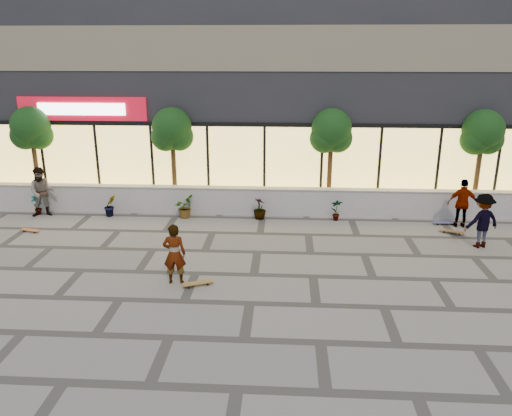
# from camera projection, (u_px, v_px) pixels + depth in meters

# --- Properties ---
(ground) EXTENTS (80.00, 80.00, 0.00)m
(ground) POSITION_uv_depth(u_px,v_px,m) (250.00, 303.00, 12.26)
(ground) COLOR gray
(ground) RESTS_ON ground
(planter_wall) EXTENTS (22.00, 0.42, 1.04)m
(planter_wall) POSITION_uv_depth(u_px,v_px,m) (263.00, 201.00, 18.76)
(planter_wall) COLOR silver
(planter_wall) RESTS_ON ground
(retail_building) EXTENTS (24.00, 9.17, 8.50)m
(retail_building) POSITION_uv_depth(u_px,v_px,m) (269.00, 89.00, 22.86)
(retail_building) COLOR #26272C
(retail_building) RESTS_ON ground
(shrub_a) EXTENTS (0.43, 0.29, 0.81)m
(shrub_a) POSITION_uv_depth(u_px,v_px,m) (37.00, 204.00, 18.77)
(shrub_a) COLOR black
(shrub_a) RESTS_ON ground
(shrub_b) EXTENTS (0.57, 0.57, 0.81)m
(shrub_b) POSITION_uv_depth(u_px,v_px,m) (110.00, 206.00, 18.61)
(shrub_b) COLOR black
(shrub_b) RESTS_ON ground
(shrub_c) EXTENTS (0.68, 0.77, 0.81)m
(shrub_c) POSITION_uv_depth(u_px,v_px,m) (184.00, 207.00, 18.44)
(shrub_c) COLOR black
(shrub_c) RESTS_ON ground
(shrub_d) EXTENTS (0.64, 0.64, 0.81)m
(shrub_d) POSITION_uv_depth(u_px,v_px,m) (260.00, 208.00, 18.28)
(shrub_d) COLOR black
(shrub_d) RESTS_ON ground
(shrub_e) EXTENTS (0.46, 0.35, 0.81)m
(shrub_e) POSITION_uv_depth(u_px,v_px,m) (336.00, 210.00, 18.12)
(shrub_e) COLOR black
(shrub_e) RESTS_ON ground
(tree_west) EXTENTS (1.60, 1.50, 3.92)m
(tree_west) POSITION_uv_depth(u_px,v_px,m) (31.00, 131.00, 19.20)
(tree_west) COLOR #4D311B
(tree_west) RESTS_ON ground
(tree_midwest) EXTENTS (1.60, 1.50, 3.92)m
(tree_midwest) POSITION_uv_depth(u_px,v_px,m) (172.00, 132.00, 18.89)
(tree_midwest) COLOR #4D311B
(tree_midwest) RESTS_ON ground
(tree_mideast) EXTENTS (1.60, 1.50, 3.92)m
(tree_mideast) POSITION_uv_depth(u_px,v_px,m) (331.00, 133.00, 18.54)
(tree_mideast) COLOR #4D311B
(tree_mideast) RESTS_ON ground
(tree_east) EXTENTS (1.60, 1.50, 3.92)m
(tree_east) POSITION_uv_depth(u_px,v_px,m) (483.00, 135.00, 18.22)
(tree_east) COLOR #4D311B
(tree_east) RESTS_ON ground
(skater_center) EXTENTS (0.63, 0.43, 1.66)m
(skater_center) POSITION_uv_depth(u_px,v_px,m) (174.00, 254.00, 13.11)
(skater_center) COLOR silver
(skater_center) RESTS_ON ground
(skater_left) EXTENTS (1.09, 0.96, 1.87)m
(skater_left) POSITION_uv_depth(u_px,v_px,m) (42.00, 192.00, 18.45)
(skater_left) COLOR tan
(skater_left) RESTS_ON ground
(skater_right_near) EXTENTS (1.05, 0.53, 1.72)m
(skater_right_near) POSITION_uv_depth(u_px,v_px,m) (463.00, 203.00, 17.33)
(skater_right_near) COLOR silver
(skater_right_near) RESTS_ON ground
(skater_right_far) EXTENTS (1.26, 0.94, 1.74)m
(skater_right_far) POSITION_uv_depth(u_px,v_px,m) (482.00, 221.00, 15.54)
(skater_right_far) COLOR maroon
(skater_right_far) RESTS_ON ground
(skateboard_center) EXTENTS (0.84, 0.52, 0.10)m
(skateboard_center) POSITION_uv_depth(u_px,v_px,m) (198.00, 283.00, 13.14)
(skateboard_center) COLOR olive
(skateboard_center) RESTS_ON ground
(skateboard_left) EXTENTS (0.73, 0.35, 0.09)m
(skateboard_left) POSITION_uv_depth(u_px,v_px,m) (30.00, 230.00, 17.05)
(skateboard_left) COLOR orange
(skateboard_left) RESTS_ON ground
(skateboard_right_near) EXTENTS (0.81, 0.55, 0.10)m
(skateboard_right_near) POSITION_uv_depth(u_px,v_px,m) (452.00, 231.00, 16.89)
(skateboard_right_near) COLOR brown
(skateboard_right_near) RESTS_ON ground
(skateboard_right_far) EXTENTS (0.80, 0.23, 0.10)m
(skateboard_right_far) POSITION_uv_depth(u_px,v_px,m) (444.00, 223.00, 17.76)
(skateboard_right_far) COLOR #4C4783
(skateboard_right_far) RESTS_ON ground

